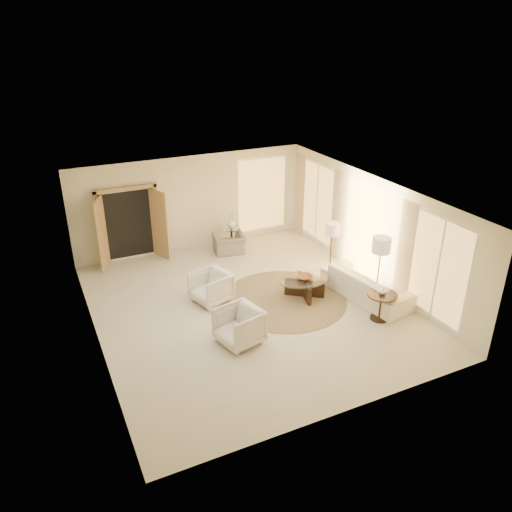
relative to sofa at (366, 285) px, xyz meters
name	(u,v)px	position (x,y,z in m)	size (l,w,h in m)	color
room	(248,254)	(-2.82, 0.85, 1.05)	(7.04, 8.04, 2.83)	beige
windows_right	(367,230)	(0.63, 0.95, 1.00)	(0.10, 6.40, 2.40)	#FDC465
window_back_corner	(262,195)	(-0.52, 4.80, 1.00)	(1.70, 0.10, 2.40)	#FDC465
curtains_right	(346,221)	(0.58, 1.85, 0.95)	(0.06, 5.20, 2.60)	#BEAC8C
french_doors	(130,225)	(-4.72, 4.67, 0.72)	(1.95, 0.66, 2.16)	tan
area_rug	(284,299)	(-1.88, 0.78, -0.34)	(3.09, 3.09, 0.01)	#433521
sofa	(366,285)	(0.00, 0.00, 0.00)	(2.39, 0.93, 0.70)	silver
armchair_left	(211,286)	(-3.53, 1.47, 0.08)	(0.83, 0.77, 0.85)	silver
armchair_right	(239,325)	(-3.61, -0.42, 0.09)	(0.85, 0.80, 0.88)	silver
accent_chair	(229,241)	(-2.03, 3.95, 0.04)	(0.88, 0.57, 0.77)	gray
coffee_table	(305,285)	(-1.34, 0.71, -0.04)	(1.70, 1.70, 0.49)	black
end_table	(381,302)	(-0.31, -0.95, 0.10)	(0.69, 0.69, 0.66)	black
side_table	(232,235)	(-1.82, 4.25, 0.06)	(0.58, 0.58, 0.67)	black
floor_lamp_near	(332,231)	(-0.18, 1.36, 0.96)	(0.37, 0.37, 1.54)	black
floor_lamp_far	(381,248)	(-0.02, -0.40, 1.16)	(0.43, 0.43, 1.78)	black
bowl	(305,277)	(-1.34, 0.71, 0.18)	(0.38, 0.38, 0.09)	brown
end_vase	(383,291)	(-0.31, -0.95, 0.38)	(0.16, 0.16, 0.16)	white
side_vase	(231,223)	(-1.82, 4.25, 0.45)	(0.26, 0.26, 0.27)	white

